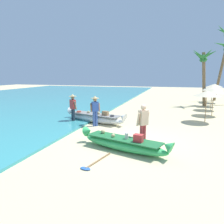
{
  "coord_description": "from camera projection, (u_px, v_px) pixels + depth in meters",
  "views": [
    {
      "loc": [
        1.62,
        -8.66,
        2.92
      ],
      "look_at": [
        -1.63,
        2.13,
        0.9
      ],
      "focal_mm": 34.48,
      "sensor_mm": 36.0,
      "label": 1
    }
  ],
  "objects": [
    {
      "name": "parasol_row_2",
      "position": [
        212.0,
        89.0,
        17.04
      ],
      "size": [
        1.6,
        1.6,
        1.91
      ],
      "color": "#8E6B47",
      "rests_on": "ground"
    },
    {
      "name": "person_tourist_customer",
      "position": [
        143.0,
        123.0,
        8.48
      ],
      "size": [
        0.51,
        0.54,
        1.74
      ],
      "color": "#B2383D",
      "rests_on": "ground"
    },
    {
      "name": "palm_tree_tall_inland",
      "position": [
        204.0,
        62.0,
        18.88
      ],
      "size": [
        2.27,
        2.45,
        5.07
      ],
      "color": "brown",
      "rests_on": "ground"
    },
    {
      "name": "parasol_row_3",
      "position": [
        212.0,
        87.0,
        19.02
      ],
      "size": [
        1.6,
        1.6,
        1.91
      ],
      "color": "#8E6B47",
      "rests_on": "ground"
    },
    {
      "name": "parasol_row_4",
      "position": [
        214.0,
        86.0,
        21.27
      ],
      "size": [
        1.6,
        1.6,
        1.91
      ],
      "color": "#8E6B47",
      "rests_on": "ground"
    },
    {
      "name": "parasol_row_0",
      "position": [
        207.0,
        94.0,
        12.79
      ],
      "size": [
        1.6,
        1.6,
        1.91
      ],
      "color": "#8E6B47",
      "rests_on": "ground"
    },
    {
      "name": "boat_green_foreground",
      "position": [
        123.0,
        143.0,
        8.25
      ],
      "size": [
        3.87,
        1.78,
        0.76
      ],
      "color": "#38B760",
      "rests_on": "ground"
    },
    {
      "name": "person_vendor_assistant",
      "position": [
        73.0,
        106.0,
        12.96
      ],
      "size": [
        0.58,
        0.45,
        1.71
      ],
      "color": "#333842",
      "rests_on": "ground"
    },
    {
      "name": "ground_plane",
      "position": [
        134.0,
        143.0,
        9.14
      ],
      "size": [
        80.0,
        80.0,
        0.0
      ],
      "primitive_type": "plane",
      "color": "beige"
    },
    {
      "name": "parasol_row_1",
      "position": [
        214.0,
        91.0,
        14.83
      ],
      "size": [
        1.6,
        1.6,
        1.91
      ],
      "color": "#8E6B47",
      "rests_on": "ground"
    },
    {
      "name": "person_vendor_hatted",
      "position": [
        95.0,
        109.0,
        11.94
      ],
      "size": [
        0.55,
        0.48,
        1.71
      ],
      "color": "#3D5BA8",
      "rests_on": "ground"
    },
    {
      "name": "paddle",
      "position": [
        94.0,
        163.0,
        7.05
      ],
      "size": [
        0.56,
        1.6,
        0.05
      ],
      "color": "#8E6B47",
      "rests_on": "ground"
    },
    {
      "name": "boat_white_midground",
      "position": [
        95.0,
        118.0,
        12.96
      ],
      "size": [
        4.24,
        1.92,
        0.83
      ],
      "color": "white",
      "rests_on": "ground"
    }
  ]
}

